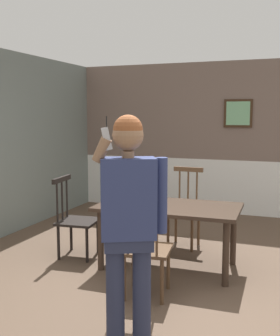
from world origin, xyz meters
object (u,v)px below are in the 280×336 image
(dining_table, at_px, (168,213))
(person_figure, at_px, (129,215))
(chair_at_table_head, at_px, (75,219))
(chair_near_window, at_px, (146,249))
(chair_by_doorway, at_px, (185,210))

(dining_table, bearing_deg, person_figure, -83.09)
(chair_at_table_head, bearing_deg, chair_near_window, 51.19)
(chair_near_window, bearing_deg, person_figure, -86.12)
(chair_by_doorway, xyz_separation_m, person_figure, (0.22, -2.47, 0.52))
(chair_near_window, xyz_separation_m, person_figure, (0.17, -0.83, 0.55))
(chair_near_window, relative_size, person_figure, 0.53)
(chair_by_doorway, relative_size, person_figure, 0.60)
(person_figure, bearing_deg, dining_table, -110.18)
(chair_at_table_head, distance_m, person_figure, 2.19)
(chair_near_window, bearing_deg, chair_at_table_head, 139.79)
(dining_table, bearing_deg, chair_by_doorway, 91.65)
(chair_near_window, height_order, chair_at_table_head, chair_at_table_head)
(chair_by_doorway, height_order, chair_at_table_head, chair_by_doorway)
(chair_by_doorway, bearing_deg, dining_table, 93.93)
(dining_table, height_order, person_figure, person_figure)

